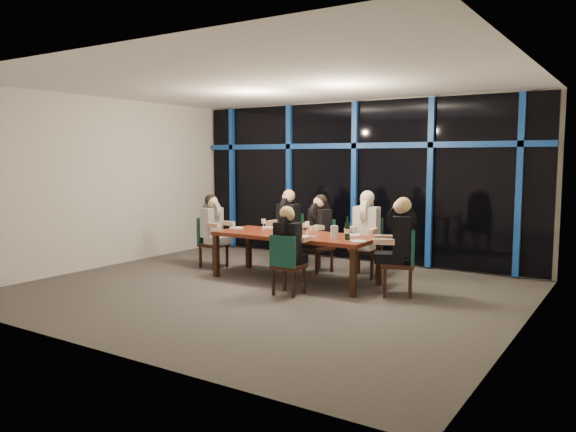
# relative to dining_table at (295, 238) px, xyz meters

# --- Properties ---
(room) EXTENTS (7.04, 7.00, 3.02)m
(room) POSITION_rel_dining_table_xyz_m (0.00, -0.80, 1.34)
(room) COLOR #4E4945
(room) RESTS_ON ground
(window_wall) EXTENTS (6.86, 0.43, 2.94)m
(window_wall) POSITION_rel_dining_table_xyz_m (0.01, 2.13, 0.87)
(window_wall) COLOR black
(window_wall) RESTS_ON ground
(dining_table) EXTENTS (2.60, 1.00, 0.75)m
(dining_table) POSITION_rel_dining_table_xyz_m (0.00, 0.00, 0.00)
(dining_table) COLOR maroon
(dining_table) RESTS_ON ground
(chair_far_left) EXTENTS (0.45, 0.45, 0.93)m
(chair_far_left) POSITION_rel_dining_table_xyz_m (-0.78, 1.06, -0.16)
(chair_far_left) COLOR black
(chair_far_left) RESTS_ON ground
(chair_far_mid) EXTENTS (0.54, 0.54, 0.90)m
(chair_far_mid) POSITION_rel_dining_table_xyz_m (-0.01, 0.88, -0.18)
(chair_far_mid) COLOR black
(chair_far_mid) RESTS_ON ground
(chair_far_right) EXTENTS (0.48, 0.48, 0.96)m
(chair_far_right) POSITION_rel_dining_table_xyz_m (0.80, 0.97, -0.15)
(chair_far_right) COLOR black
(chair_far_right) RESTS_ON ground
(chair_end_left) EXTENTS (0.45, 0.45, 0.89)m
(chair_end_left) POSITION_rel_dining_table_xyz_m (-1.85, 0.13, -0.19)
(chair_end_left) COLOR black
(chair_end_left) RESTS_ON ground
(chair_end_right) EXTENTS (0.57, 0.57, 0.95)m
(chair_end_right) POSITION_rel_dining_table_xyz_m (1.79, 0.03, -0.15)
(chair_end_right) COLOR black
(chair_end_right) RESTS_ON ground
(chair_near_mid) EXTENTS (0.42, 0.42, 0.86)m
(chair_near_mid) POSITION_rel_dining_table_xyz_m (0.39, -0.86, -0.20)
(chair_near_mid) COLOR black
(chair_near_mid) RESTS_ON ground
(diner_far_left) EXTENTS (0.47, 0.59, 0.91)m
(diner_far_left) POSITION_rel_dining_table_xyz_m (-0.78, 0.98, 0.21)
(diner_far_left) COLOR black
(diner_far_left) RESTS_ON ground
(diner_far_mid) EXTENTS (0.55, 0.62, 0.88)m
(diner_far_mid) POSITION_rel_dining_table_xyz_m (-0.04, 0.80, 0.18)
(diner_far_mid) COLOR black
(diner_far_mid) RESTS_ON ground
(diner_far_right) EXTENTS (0.50, 0.62, 0.94)m
(diner_far_right) POSITION_rel_dining_table_xyz_m (0.80, 0.89, 0.24)
(diner_far_right) COLOR silver
(diner_far_right) RESTS_ON ground
(diner_end_left) EXTENTS (0.57, 0.46, 0.87)m
(diner_end_left) POSITION_rel_dining_table_xyz_m (-1.77, 0.12, 0.17)
(diner_end_left) COLOR black
(diner_end_left) RESTS_ON ground
(diner_end_right) EXTENTS (0.65, 0.59, 0.93)m
(diner_end_right) POSITION_rel_dining_table_xyz_m (1.72, 0.00, 0.23)
(diner_end_right) COLOR black
(diner_end_right) RESTS_ON ground
(diner_near_mid) EXTENTS (0.44, 0.55, 0.84)m
(diner_near_mid) POSITION_rel_dining_table_xyz_m (0.39, -0.79, 0.15)
(diner_near_mid) COLOR black
(diner_near_mid) RESTS_ON ground
(plate_far_left) EXTENTS (0.24, 0.24, 0.01)m
(plate_far_left) POSITION_rel_dining_table_xyz_m (-0.80, 0.42, 0.08)
(plate_far_left) COLOR white
(plate_far_left) RESTS_ON dining_table
(plate_far_mid) EXTENTS (0.24, 0.24, 0.01)m
(plate_far_mid) POSITION_rel_dining_table_xyz_m (-0.24, 0.28, 0.08)
(plate_far_mid) COLOR white
(plate_far_mid) RESTS_ON dining_table
(plate_far_right) EXTENTS (0.24, 0.24, 0.01)m
(plate_far_right) POSITION_rel_dining_table_xyz_m (0.85, 0.33, 0.08)
(plate_far_right) COLOR white
(plate_far_right) RESTS_ON dining_table
(plate_end_left) EXTENTS (0.24, 0.24, 0.01)m
(plate_end_left) POSITION_rel_dining_table_xyz_m (-1.21, 0.06, 0.08)
(plate_end_left) COLOR white
(plate_end_left) RESTS_ON dining_table
(plate_end_right) EXTENTS (0.24, 0.24, 0.01)m
(plate_end_right) POSITION_rel_dining_table_xyz_m (1.20, -0.21, 0.08)
(plate_end_right) COLOR white
(plate_end_right) RESTS_ON dining_table
(plate_near_mid) EXTENTS (0.24, 0.24, 0.01)m
(plate_near_mid) POSITION_rel_dining_table_xyz_m (0.36, -0.22, 0.08)
(plate_near_mid) COLOR white
(plate_near_mid) RESTS_ON dining_table
(wine_bottle) EXTENTS (0.08, 0.08, 0.34)m
(wine_bottle) POSITION_rel_dining_table_xyz_m (0.97, -0.10, 0.20)
(wine_bottle) COLOR black
(wine_bottle) RESTS_ON dining_table
(water_pitcher) EXTENTS (0.12, 0.11, 0.19)m
(water_pitcher) POSITION_rel_dining_table_xyz_m (0.75, -0.10, 0.16)
(water_pitcher) COLOR silver
(water_pitcher) RESTS_ON dining_table
(tea_light) EXTENTS (0.05, 0.05, 0.03)m
(tea_light) POSITION_rel_dining_table_xyz_m (-0.08, -0.20, 0.08)
(tea_light) COLOR #FFAB4C
(tea_light) RESTS_ON dining_table
(wine_glass_a) EXTENTS (0.06, 0.06, 0.17)m
(wine_glass_a) POSITION_rel_dining_table_xyz_m (-0.25, -0.04, 0.19)
(wine_glass_a) COLOR silver
(wine_glass_a) RESTS_ON dining_table
(wine_glass_b) EXTENTS (0.07, 0.07, 0.19)m
(wine_glass_b) POSITION_rel_dining_table_xyz_m (0.11, 0.18, 0.20)
(wine_glass_b) COLOR white
(wine_glass_b) RESTS_ON dining_table
(wine_glass_c) EXTENTS (0.06, 0.06, 0.17)m
(wine_glass_c) POSITION_rel_dining_table_xyz_m (0.38, 0.01, 0.19)
(wine_glass_c) COLOR silver
(wine_glass_c) RESTS_ON dining_table
(wine_glass_d) EXTENTS (0.07, 0.07, 0.18)m
(wine_glass_d) POSITION_rel_dining_table_xyz_m (-0.69, 0.12, 0.20)
(wine_glass_d) COLOR silver
(wine_glass_d) RESTS_ON dining_table
(wine_glass_e) EXTENTS (0.06, 0.06, 0.16)m
(wine_glass_e) POSITION_rel_dining_table_xyz_m (0.96, 0.16, 0.19)
(wine_glass_e) COLOR silver
(wine_glass_e) RESTS_ON dining_table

